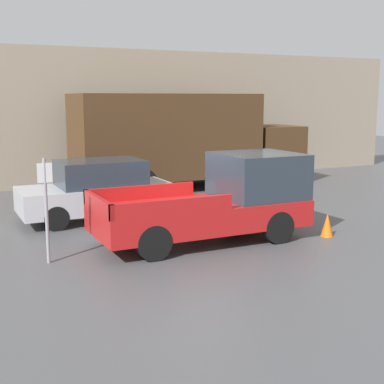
% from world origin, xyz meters
% --- Properties ---
extents(ground_plane, '(60.00, 60.00, 0.00)m').
position_xyz_m(ground_plane, '(0.00, 0.00, 0.00)').
color(ground_plane, '#4C4C4F').
extents(building_wall, '(28.00, 0.15, 5.30)m').
position_xyz_m(building_wall, '(0.00, 8.95, 2.65)').
color(building_wall, gray).
rests_on(building_wall, ground).
extents(pickup_truck, '(5.09, 2.08, 2.06)m').
position_xyz_m(pickup_truck, '(-0.20, -0.51, 0.96)').
color(pickup_truck, red).
rests_on(pickup_truck, ground).
extents(car, '(4.26, 1.89, 1.68)m').
position_xyz_m(car, '(-2.26, 2.92, 0.83)').
color(car, '#B7BABF').
rests_on(car, ground).
extents(delivery_truck, '(8.98, 2.57, 3.54)m').
position_xyz_m(delivery_truck, '(2.11, 6.66, 1.89)').
color(delivery_truck, '#472D19').
rests_on(delivery_truck, ground).
extents(parking_sign, '(0.30, 0.07, 2.20)m').
position_xyz_m(parking_sign, '(-4.35, -0.62, 1.25)').
color(parking_sign, gray).
rests_on(parking_sign, ground).
extents(traffic_cone, '(0.31, 0.31, 0.58)m').
position_xyz_m(traffic_cone, '(2.31, -1.45, 0.29)').
color(traffic_cone, orange).
rests_on(traffic_cone, ground).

